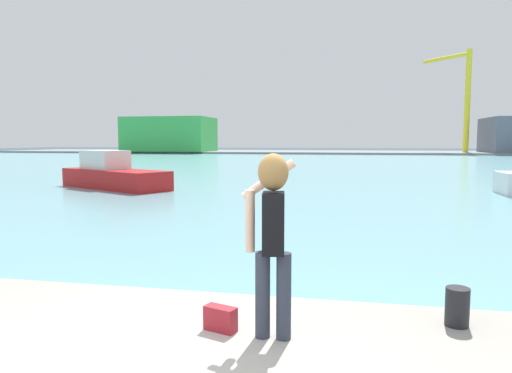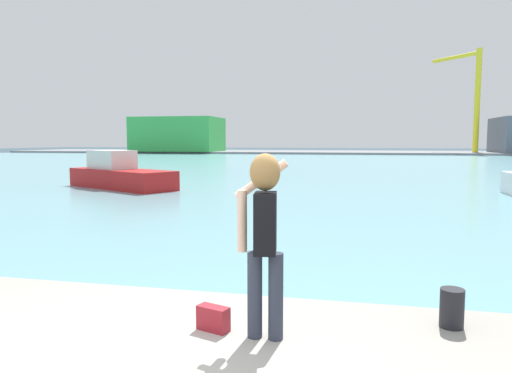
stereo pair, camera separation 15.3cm
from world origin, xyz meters
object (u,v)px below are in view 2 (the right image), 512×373
(person_photographer, at_px, (264,226))
(warehouse_left, at_px, (178,134))
(handbag, at_px, (213,318))
(boat_moored, at_px, (120,175))
(harbor_bollard, at_px, (452,308))
(port_crane, at_px, (472,91))

(person_photographer, bearing_deg, warehouse_left, 13.99)
(handbag, relative_size, boat_moored, 0.05)
(harbor_bollard, distance_m, port_crane, 91.52)
(boat_moored, xyz_separation_m, port_crane, (32.37, 70.95, 10.84))
(handbag, xyz_separation_m, boat_moored, (-11.09, 18.53, -0.07))
(harbor_bollard, xyz_separation_m, warehouse_left, (-37.00, 85.40, 2.90))
(harbor_bollard, bearing_deg, handbag, -165.59)
(warehouse_left, distance_m, port_crane, 56.63)
(harbor_bollard, bearing_deg, boat_moored, 126.73)
(warehouse_left, bearing_deg, boat_moored, -70.71)
(port_crane, bearing_deg, warehouse_left, -176.43)
(harbor_bollard, bearing_deg, person_photographer, -159.81)
(port_crane, bearing_deg, boat_moored, -114.53)
(handbag, distance_m, harbor_bollard, 2.37)
(person_photographer, bearing_deg, harbor_bollard, -78.08)
(person_photographer, xyz_separation_m, warehouse_left, (-35.22, 86.05, 2.02))
(boat_moored, bearing_deg, harbor_bollard, -25.09)
(handbag, height_order, port_crane, port_crane)
(boat_moored, relative_size, port_crane, 0.38)
(boat_moored, bearing_deg, handbag, -30.92)
(person_photographer, xyz_separation_m, port_crane, (20.77, 89.54, 9.82))
(boat_moored, height_order, port_crane, port_crane)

